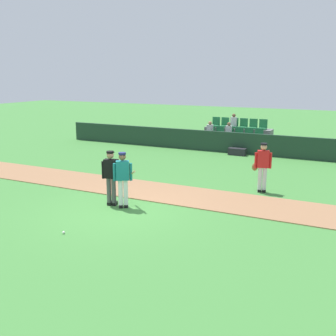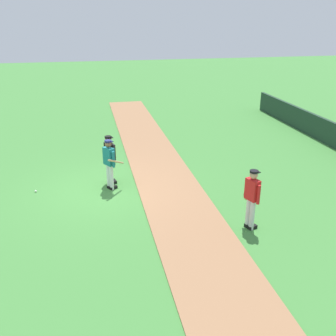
{
  "view_description": "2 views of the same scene",
  "coord_description": "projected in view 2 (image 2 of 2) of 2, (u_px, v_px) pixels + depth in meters",
  "views": [
    {
      "loc": [
        6.63,
        -9.97,
        4.09
      ],
      "look_at": [
        0.76,
        1.87,
        1.03
      ],
      "focal_mm": 43.58,
      "sensor_mm": 36.0,
      "label": 1
    },
    {
      "loc": [
        12.1,
        -0.27,
        5.6
      ],
      "look_at": [
        0.71,
        2.17,
        0.9
      ],
      "focal_mm": 40.69,
      "sensor_mm": 36.0,
      "label": 2
    }
  ],
  "objects": [
    {
      "name": "ground_plane",
      "position": [
        102.0,
        190.0,
        13.11
      ],
      "size": [
        80.0,
        80.0,
        0.0
      ],
      "primitive_type": "plane",
      "color": "#42843A"
    },
    {
      "name": "infield_dirt_path",
      "position": [
        167.0,
        183.0,
        13.56
      ],
      "size": [
        28.0,
        2.21,
        0.03
      ],
      "primitive_type": "cube",
      "color": "#9E704C",
      "rests_on": "ground"
    },
    {
      "name": "batter_teal_jersey",
      "position": [
        109.0,
        163.0,
        12.83
      ],
      "size": [
        0.74,
        0.7,
        1.76
      ],
      "color": "white",
      "rests_on": "ground"
    },
    {
      "name": "umpire_home_plate",
      "position": [
        110.0,
        157.0,
        13.25
      ],
      "size": [
        0.57,
        0.38,
        1.76
      ],
      "color": "#4C4C4C",
      "rests_on": "ground"
    },
    {
      "name": "runner_red_jersey",
      "position": [
        251.0,
        197.0,
        10.41
      ],
      "size": [
        0.67,
        0.39,
        1.76
      ],
      "color": "silver",
      "rests_on": "ground"
    },
    {
      "name": "baseball",
      "position": [
        36.0,
        191.0,
        12.92
      ],
      "size": [
        0.07,
        0.07,
        0.07
      ],
      "primitive_type": "sphere",
      "color": "white",
      "rests_on": "ground"
    }
  ]
}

